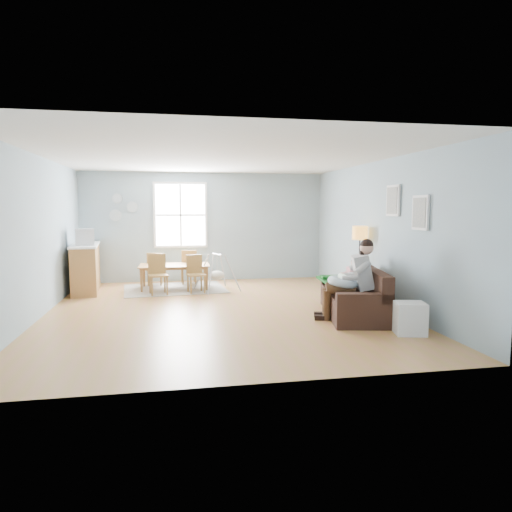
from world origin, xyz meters
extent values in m
cube|color=#AF803E|center=(0.00, 0.00, -0.04)|extent=(8.40, 9.40, 0.08)
cube|color=silver|center=(0.00, 0.00, 3.00)|extent=(8.40, 9.40, 0.60)
cube|color=#92B3BF|center=(0.00, 4.66, 1.35)|extent=(8.40, 0.08, 3.90)
cube|color=#92B3BF|center=(0.00, -4.66, 1.35)|extent=(8.40, 0.08, 3.90)
cube|color=#92B3BF|center=(4.16, 0.00, 1.35)|extent=(0.08, 9.40, 3.90)
cube|color=silver|center=(-0.60, 3.47, 1.65)|extent=(1.32, 0.06, 1.62)
cube|color=white|center=(-0.60, 3.44, 1.65)|extent=(1.20, 0.02, 1.50)
cube|color=silver|center=(-0.60, 3.43, 1.65)|extent=(1.20, 0.03, 0.04)
cube|color=silver|center=(-0.60, 3.43, 1.65)|extent=(0.04, 0.03, 1.50)
cube|color=silver|center=(2.97, -1.50, 1.75)|extent=(0.04, 0.44, 0.54)
cube|color=slate|center=(2.94, -1.50, 1.75)|extent=(0.01, 0.36, 0.46)
cube|color=silver|center=(2.97, -0.60, 1.95)|extent=(0.04, 0.44, 0.54)
cube|color=slate|center=(2.94, -0.60, 1.95)|extent=(0.01, 0.36, 0.46)
cylinder|color=#8897A3|center=(-2.10, 3.47, 2.05)|extent=(0.24, 0.02, 0.24)
cylinder|color=#8897A3|center=(-1.75, 3.47, 1.85)|extent=(0.26, 0.02, 0.26)
cylinder|color=#8897A3|center=(-2.15, 3.47, 1.65)|extent=(0.28, 0.02, 0.28)
cube|color=black|center=(2.19, -0.78, 0.20)|extent=(1.23, 2.11, 0.40)
cube|color=black|center=(2.51, -0.85, 0.60)|extent=(0.58, 1.98, 0.41)
cube|color=black|center=(2.01, -1.66, 0.47)|extent=(0.87, 0.35, 0.15)
cube|color=black|center=(2.37, 0.09, 0.47)|extent=(0.87, 0.35, 0.15)
cube|color=#124F1A|center=(2.30, -0.13, 0.51)|extent=(0.97, 0.84, 0.04)
cube|color=beige|center=(2.55, -0.33, 0.73)|extent=(0.26, 0.50, 0.48)
cube|color=#9B9B9E|center=(2.22, -1.09, 0.79)|extent=(0.45, 0.51, 0.59)
sphere|color=tan|center=(2.28, -1.11, 1.18)|extent=(0.22, 0.22, 0.22)
sphere|color=black|center=(2.28, -1.11, 1.23)|extent=(0.21, 0.21, 0.21)
cylinder|color=#3D2816|center=(1.85, -1.10, 0.51)|extent=(0.48, 0.27, 0.16)
cylinder|color=#3D2816|center=(1.91, -0.89, 0.51)|extent=(0.48, 0.27, 0.16)
cylinder|color=#3D2816|center=(1.64, -1.04, 0.25)|extent=(0.13, 0.13, 0.49)
cylinder|color=#3D2816|center=(1.70, -0.83, 0.25)|extent=(0.13, 0.13, 0.49)
cube|color=black|center=(1.56, -1.02, 0.04)|extent=(0.25, 0.16, 0.08)
cube|color=black|center=(1.62, -0.81, 0.04)|extent=(0.25, 0.16, 0.08)
torus|color=#ABC6D5|center=(1.92, -1.02, 0.62)|extent=(0.65, 0.64, 0.21)
cylinder|color=white|center=(1.92, -1.02, 0.69)|extent=(0.13, 0.28, 0.12)
sphere|color=tan|center=(1.95, -0.87, 0.71)|extent=(0.10, 0.10, 0.10)
cube|color=white|center=(2.27, -0.60, 0.66)|extent=(0.23, 0.26, 0.33)
sphere|color=tan|center=(2.30, -0.60, 0.88)|extent=(0.16, 0.16, 0.16)
sphere|color=black|center=(2.30, -0.60, 0.91)|extent=(0.15, 0.15, 0.15)
cylinder|color=#DC3564|center=(2.05, -0.64, 0.51)|extent=(0.28, 0.11, 0.08)
cylinder|color=#DC3564|center=(2.06, -0.51, 0.51)|extent=(0.28, 0.11, 0.08)
cylinder|color=#DC3564|center=(1.92, -0.63, 0.35)|extent=(0.07, 0.07, 0.27)
cylinder|color=#DC3564|center=(1.93, -0.50, 0.35)|extent=(0.07, 0.07, 0.27)
cylinder|color=black|center=(2.80, 0.39, 0.01)|extent=(0.26, 0.26, 0.03)
cylinder|color=black|center=(2.80, 0.39, 0.65)|extent=(0.03, 0.03, 1.29)
cylinder|color=orange|center=(2.80, 0.39, 1.34)|extent=(0.30, 0.30, 0.26)
cube|color=silver|center=(2.55, -2.04, 0.23)|extent=(0.49, 0.46, 0.47)
cube|color=black|center=(2.37, -2.00, 0.23)|extent=(0.10, 0.31, 0.37)
cube|color=#9C978E|center=(-0.78, 2.35, 0.01)|extent=(2.35, 1.88, 0.01)
imported|color=olive|center=(-0.78, 2.35, 0.27)|extent=(1.58, 0.90, 0.55)
cube|color=brown|center=(-1.12, 1.70, 0.41)|extent=(0.45, 0.45, 0.04)
cube|color=brown|center=(-1.15, 1.87, 0.64)|extent=(0.37, 0.10, 0.42)
cylinder|color=brown|center=(-1.24, 1.52, 0.21)|extent=(0.04, 0.04, 0.41)
cylinder|color=brown|center=(-0.94, 1.57, 0.21)|extent=(0.04, 0.04, 0.41)
cylinder|color=brown|center=(-1.30, 1.82, 0.21)|extent=(0.04, 0.04, 0.41)
cylinder|color=brown|center=(-0.99, 1.88, 0.21)|extent=(0.04, 0.04, 0.41)
cube|color=brown|center=(-0.32, 1.77, 0.39)|extent=(0.43, 0.43, 0.04)
cube|color=brown|center=(-0.35, 1.94, 0.61)|extent=(0.35, 0.10, 0.40)
cylinder|color=brown|center=(-0.44, 1.60, 0.20)|extent=(0.04, 0.04, 0.39)
cylinder|color=brown|center=(-0.15, 1.65, 0.20)|extent=(0.04, 0.04, 0.39)
cylinder|color=brown|center=(-0.50, 1.89, 0.20)|extent=(0.04, 0.04, 0.39)
cylinder|color=brown|center=(-0.20, 1.94, 0.20)|extent=(0.04, 0.04, 0.39)
cube|color=brown|center=(-1.23, 2.93, 0.38)|extent=(0.37, 0.37, 0.03)
cube|color=brown|center=(-1.24, 2.77, 0.60)|extent=(0.34, 0.04, 0.39)
cylinder|color=brown|center=(-1.08, 3.07, 0.19)|extent=(0.04, 0.04, 0.38)
cylinder|color=brown|center=(-1.37, 3.08, 0.19)|extent=(0.04, 0.04, 0.38)
cylinder|color=brown|center=(-1.09, 2.78, 0.19)|extent=(0.04, 0.04, 0.38)
cylinder|color=brown|center=(-1.38, 2.79, 0.19)|extent=(0.04, 0.04, 0.38)
cube|color=brown|center=(-0.44, 3.00, 0.40)|extent=(0.40, 0.40, 0.04)
cube|color=brown|center=(-0.43, 2.83, 0.63)|extent=(0.36, 0.06, 0.41)
cylinder|color=brown|center=(-0.30, 3.16, 0.20)|extent=(0.04, 0.04, 0.40)
cylinder|color=brown|center=(-0.60, 3.14, 0.20)|extent=(0.04, 0.04, 0.40)
cylinder|color=brown|center=(-0.28, 2.86, 0.20)|extent=(0.04, 0.04, 0.40)
cylinder|color=brown|center=(-0.58, 2.84, 0.20)|extent=(0.04, 0.04, 0.40)
cube|color=olive|center=(-2.70, 2.50, 0.50)|extent=(0.69, 1.86, 1.01)
cube|color=silver|center=(-2.70, 2.50, 1.02)|extent=(0.74, 1.90, 0.04)
cube|color=silver|center=(-2.64, 2.15, 1.21)|extent=(0.44, 0.42, 0.35)
cube|color=black|center=(-2.81, 2.11, 1.21)|extent=(0.09, 0.28, 0.25)
cylinder|color=silver|center=(0.14, 1.92, 0.81)|extent=(0.18, 0.45, 0.04)
ellipsoid|color=beige|center=(0.14, 1.92, 0.35)|extent=(0.33, 0.33, 0.20)
cylinder|color=silver|center=(0.14, 1.92, 0.58)|extent=(0.01, 0.01, 0.37)
cylinder|color=silver|center=(-0.02, 1.60, 0.41)|extent=(0.20, 0.37, 0.81)
cylinder|color=silver|center=(0.47, 1.76, 0.41)|extent=(0.36, 0.21, 0.81)
cylinder|color=silver|center=(-0.18, 2.09, 0.41)|extent=(0.36, 0.21, 0.81)
cylinder|color=silver|center=(0.30, 2.25, 0.41)|extent=(0.20, 0.37, 0.81)
camera|label=1|loc=(-0.82, -7.99, 1.82)|focal=32.00mm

